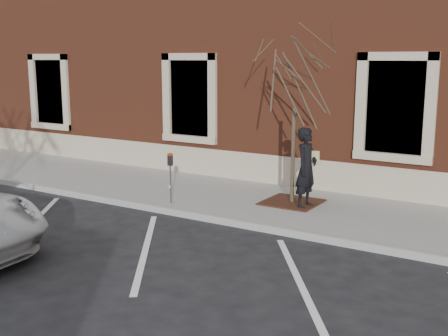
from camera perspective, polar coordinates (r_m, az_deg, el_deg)
The scene contains 9 objects.
ground at distance 12.53m, azimuth -1.46°, elevation -5.39°, with size 120.00×120.00×0.00m, color #28282B.
sidewalk_near at distance 13.94m, azimuth 2.52°, elevation -3.37°, with size 40.00×3.50×0.15m, color #98948F.
curb_near at distance 12.46m, azimuth -1.59°, elevation -5.12°, with size 40.00×0.12×0.15m, color #9E9E99.
parking_stripes at distance 10.85m, azimuth -7.96°, elevation -8.12°, with size 28.00×4.40×0.01m, color silver, non-canonical shape.
building_civic at distance 18.95m, azimuth 11.81°, elevation 12.19°, with size 40.00×8.62×8.00m.
man at distance 13.00m, azimuth 8.37°, elevation 0.01°, with size 0.68×0.45×1.86m, color black.
parking_meter at distance 13.30m, azimuth -5.47°, elevation -0.08°, with size 0.11×0.08×1.21m.
tree_grate at distance 13.55m, azimuth 6.90°, elevation -3.46°, with size 1.28×1.28×0.03m, color #422415.
sapling at distance 13.13m, azimuth 7.19°, elevation 8.78°, with size 2.48×2.48×4.14m.
Camera 1 is at (6.65, -10.00, 3.55)m, focal length 45.00 mm.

